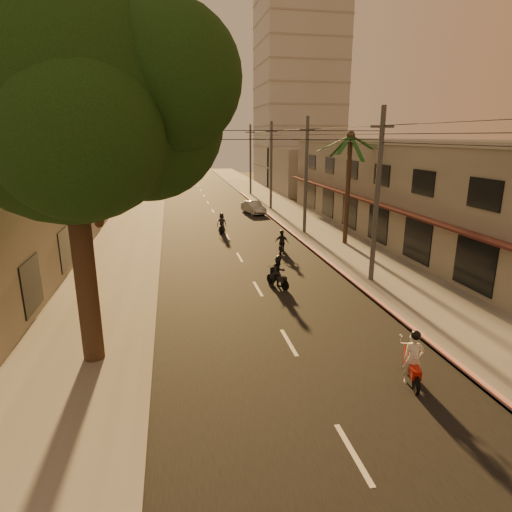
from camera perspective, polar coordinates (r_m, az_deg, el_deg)
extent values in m
plane|color=#383023|center=(14.91, 6.49, -14.86)|extent=(160.00, 160.00, 0.00)
cube|color=black|center=(33.32, -3.80, 2.59)|extent=(10.00, 140.00, 0.02)
cube|color=slate|center=(35.02, 8.48, 3.18)|extent=(5.00, 140.00, 0.12)
cube|color=slate|center=(33.24, -16.74, 2.01)|extent=(5.00, 140.00, 0.12)
cube|color=red|center=(29.65, 7.28, 1.02)|extent=(0.20, 60.00, 0.20)
cube|color=gray|center=(35.41, 19.88, 8.22)|extent=(8.00, 34.00, 7.00)
cube|color=gray|center=(35.18, 20.44, 14.11)|extent=(8.20, 34.20, 0.30)
cube|color=#421C1A|center=(33.48, 13.41, 7.64)|extent=(0.80, 34.00, 0.12)
cube|color=#B7B5B2|center=(71.37, 5.67, 20.83)|extent=(12.00, 12.00, 28.00)
cylinder|color=black|center=(15.20, -21.75, -2.89)|extent=(0.70, 0.70, 6.00)
cylinder|color=black|center=(14.84, -19.59, 8.80)|extent=(1.22, 2.17, 3.04)
cylinder|color=black|center=(14.41, -25.61, 8.79)|extent=(1.31, 1.49, 2.73)
sphere|color=black|center=(14.53, -24.04, 18.15)|extent=(7.20, 7.20, 7.20)
sphere|color=black|center=(15.22, -14.54, 16.91)|extent=(5.20, 5.20, 5.20)
sphere|color=black|center=(15.75, -29.91, 16.07)|extent=(4.80, 4.80, 4.80)
sphere|color=black|center=(12.62, -22.60, 14.76)|extent=(4.60, 4.60, 4.60)
sphere|color=black|center=(13.79, -11.68, 22.26)|extent=(4.40, 4.40, 4.40)
sphere|color=black|center=(16.81, -18.34, 21.96)|extent=(4.40, 4.40, 4.40)
cylinder|color=black|center=(30.89, 12.11, 8.39)|extent=(0.32, 0.32, 7.60)
sphere|color=black|center=(30.66, 12.53, 15.44)|extent=(0.60, 0.60, 0.60)
cylinder|color=#38383A|center=(22.85, 15.83, 7.44)|extent=(0.26, 0.26, 9.00)
cube|color=#38383A|center=(22.65, 16.51, 16.22)|extent=(1.20, 0.12, 0.12)
cylinder|color=#38383A|center=(33.93, 6.67, 10.44)|extent=(0.26, 0.26, 9.00)
cube|color=#38383A|center=(33.79, 6.87, 16.36)|extent=(1.20, 0.12, 0.12)
cylinder|color=#38383A|center=(45.47, 2.03, 11.85)|extent=(0.26, 0.26, 9.00)
cube|color=#38383A|center=(45.37, 2.07, 16.27)|extent=(1.20, 0.12, 0.12)
cylinder|color=#38383A|center=(57.20, -0.75, 12.65)|extent=(0.26, 0.26, 9.00)
cube|color=#38383A|center=(57.12, -0.76, 16.16)|extent=(1.20, 0.12, 0.12)
cube|color=gray|center=(60.15, 6.56, 11.27)|extent=(8.00, 14.00, 6.00)
cube|color=gray|center=(47.56, -23.31, 7.99)|extent=(8.00, 14.00, 4.40)
cube|color=gray|center=(65.09, -20.24, 11.20)|extent=(8.00, 14.00, 7.00)
cylinder|color=black|center=(15.44, 19.40, -13.36)|extent=(0.26, 0.57, 0.57)
cylinder|color=black|center=(14.38, 20.57, -15.78)|extent=(0.26, 0.57, 0.57)
cube|color=#AB180D|center=(14.71, 20.13, -13.75)|extent=(0.60, 1.15, 0.30)
cube|color=#AB180D|center=(15.07, 19.73, -12.31)|extent=(0.32, 0.19, 0.61)
cylinder|color=silver|center=(15.02, 19.74, -10.89)|extent=(0.55, 0.20, 0.04)
imported|color=beige|center=(14.57, 20.24, -12.74)|extent=(0.85, 0.76, 1.71)
sphere|color=black|center=(14.22, 20.55, -9.88)|extent=(0.30, 0.30, 0.30)
sphere|color=silver|center=(14.82, 18.77, -10.06)|extent=(0.12, 0.12, 0.12)
sphere|color=silver|center=(14.96, 20.93, -10.03)|extent=(0.12, 0.12, 0.12)
cylinder|color=black|center=(22.63, 1.94, -3.07)|extent=(0.31, 0.53, 0.54)
cylinder|color=black|center=(21.74, 3.88, -3.90)|extent=(0.31, 0.53, 0.54)
cube|color=black|center=(22.05, 3.02, -2.89)|extent=(0.69, 1.08, 0.29)
cube|color=black|center=(22.36, 2.25, -2.22)|extent=(0.30, 0.21, 0.58)
cylinder|color=silver|center=(22.35, 2.08, -1.31)|extent=(0.50, 0.26, 0.04)
imported|color=black|center=(21.96, 3.03, -2.19)|extent=(1.25, 1.21, 1.63)
sphere|color=black|center=(21.74, 3.06, -0.28)|extent=(0.29, 0.29, 0.29)
cylinder|color=black|center=(29.06, 3.57, 1.13)|extent=(0.27, 0.51, 0.51)
cylinder|color=black|center=(27.97, 3.29, 0.56)|extent=(0.27, 0.51, 0.51)
cube|color=black|center=(28.39, 3.43, 1.29)|extent=(0.60, 1.02, 0.27)
cube|color=black|center=(28.79, 3.54, 1.78)|extent=(0.29, 0.18, 0.55)
cylinder|color=silver|center=(28.82, 3.58, 2.44)|extent=(0.48, 0.22, 0.04)
imported|color=black|center=(28.32, 3.44, 1.81)|extent=(1.15, 0.98, 1.53)
sphere|color=black|center=(28.16, 3.46, 3.22)|extent=(0.27, 0.27, 0.27)
cylinder|color=black|center=(35.32, -4.52, 3.74)|extent=(0.18, 0.53, 0.52)
cylinder|color=black|center=(34.20, -4.63, 3.34)|extent=(0.18, 0.53, 0.52)
cube|color=black|center=(34.64, -4.59, 3.93)|extent=(0.43, 1.05, 0.28)
cube|color=black|center=(35.06, -4.55, 4.30)|extent=(0.29, 0.14, 0.55)
cylinder|color=silver|center=(35.11, -4.55, 4.86)|extent=(0.51, 0.13, 0.04)
imported|color=black|center=(34.59, -4.60, 4.36)|extent=(0.93, 0.75, 1.55)
sphere|color=black|center=(34.45, -4.63, 5.54)|extent=(0.28, 0.28, 0.28)
imported|color=#9A9CA2|center=(43.25, -0.35, 6.49)|extent=(2.87, 4.33, 1.25)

